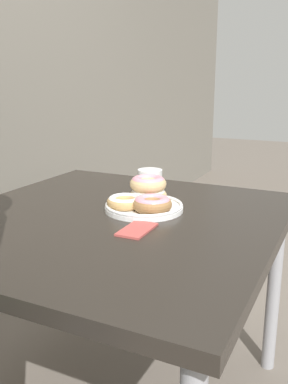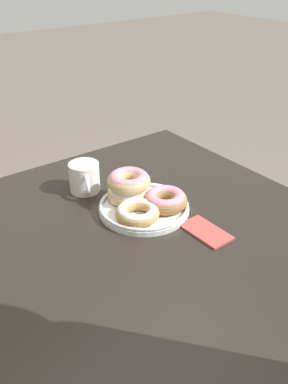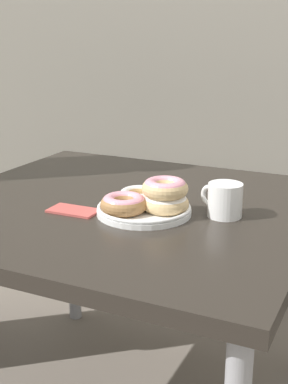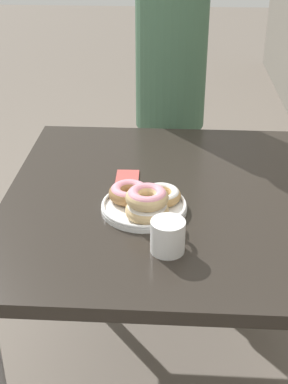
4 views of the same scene
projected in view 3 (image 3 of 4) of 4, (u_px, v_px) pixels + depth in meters
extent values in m
cube|color=#28231E|center=(123.00, 209.00, 1.50)|extent=(1.04, 0.98, 0.04)
cylinder|color=#99999E|center=(73.00, 244.00, 2.17)|extent=(0.05, 0.05, 0.66)
cylinder|color=white|center=(144.00, 211.00, 1.40)|extent=(0.25, 0.25, 0.01)
torus|color=white|center=(144.00, 207.00, 1.40)|extent=(0.25, 0.25, 0.01)
torus|color=#D6B27A|center=(165.00, 203.00, 1.38)|extent=(0.16, 0.16, 0.04)
torus|color=white|center=(165.00, 201.00, 1.38)|extent=(0.14, 0.14, 0.03)
torus|color=tan|center=(140.00, 196.00, 1.45)|extent=(0.16, 0.16, 0.03)
torus|color=white|center=(140.00, 194.00, 1.45)|extent=(0.15, 0.15, 0.03)
torus|color=#9E7042|center=(124.00, 204.00, 1.37)|extent=(0.17, 0.17, 0.04)
torus|color=pink|center=(124.00, 202.00, 1.36)|extent=(0.16, 0.16, 0.03)
torus|color=#D6B27A|center=(165.00, 188.00, 1.37)|extent=(0.15, 0.15, 0.04)
torus|color=pink|center=(165.00, 186.00, 1.37)|extent=(0.14, 0.14, 0.03)
cylinder|color=white|center=(225.00, 200.00, 1.37)|extent=(0.09, 0.09, 0.09)
cylinder|color=#382114|center=(226.00, 186.00, 1.36)|extent=(0.07, 0.07, 0.00)
torus|color=white|center=(210.00, 196.00, 1.41)|extent=(0.06, 0.03, 0.06)
cube|color=#BC4C47|center=(74.00, 211.00, 1.42)|extent=(0.13, 0.08, 0.01)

